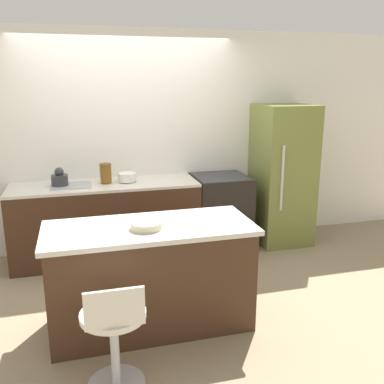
{
  "coord_description": "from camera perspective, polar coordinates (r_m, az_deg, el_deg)",
  "views": [
    {
      "loc": [
        -0.59,
        -4.43,
        2.02
      ],
      "look_at": [
        0.5,
        -0.43,
        0.93
      ],
      "focal_mm": 40.0,
      "sensor_mm": 36.0,
      "label": 1
    }
  ],
  "objects": [
    {
      "name": "ground_plane",
      "position": [
        4.91,
        -7.05,
        -9.7
      ],
      "size": [
        14.0,
        14.0,
        0.0
      ],
      "primitive_type": "plane",
      "color": "#998466"
    },
    {
      "name": "wall_back",
      "position": [
        5.21,
        -8.62,
        6.63
      ],
      "size": [
        8.0,
        0.06,
        2.6
      ],
      "color": "white",
      "rests_on": "ground_plane"
    },
    {
      "name": "back_counter",
      "position": [
        5.04,
        -11.32,
        -3.81
      ],
      "size": [
        2.09,
        0.65,
        0.89
      ],
      "color": "#422819",
      "rests_on": "ground_plane"
    },
    {
      "name": "kitchen_island",
      "position": [
        3.63,
        -5.53,
        -11.07
      ],
      "size": [
        1.69,
        0.72,
        0.89
      ],
      "color": "#422819",
      "rests_on": "ground_plane"
    },
    {
      "name": "oven_range",
      "position": [
        5.29,
        3.8,
        -2.6
      ],
      "size": [
        0.66,
        0.66,
        0.89
      ],
      "color": "black",
      "rests_on": "ground_plane"
    },
    {
      "name": "refrigerator",
      "position": [
        5.48,
        11.92,
        2.27
      ],
      "size": [
        0.65,
        0.7,
        1.73
      ],
      "color": "olive",
      "rests_on": "ground_plane"
    },
    {
      "name": "stool_chair",
      "position": [
        2.99,
        -10.31,
        -18.35
      ],
      "size": [
        0.43,
        0.43,
        0.81
      ],
      "color": "#B7B7BC",
      "rests_on": "ground_plane"
    },
    {
      "name": "kettle",
      "position": [
        4.92,
        -17.24,
        1.74
      ],
      "size": [
        0.18,
        0.18,
        0.2
      ],
      "color": "#333338",
      "rests_on": "back_counter"
    },
    {
      "name": "mixing_bowl",
      "position": [
        4.95,
        -8.64,
        1.98
      ],
      "size": [
        0.2,
        0.2,
        0.1
      ],
      "color": "white",
      "rests_on": "back_counter"
    },
    {
      "name": "canister_jar",
      "position": [
        4.91,
        -11.43,
        2.49
      ],
      "size": [
        0.13,
        0.13,
        0.22
      ],
      "color": "brown",
      "rests_on": "back_counter"
    },
    {
      "name": "fruit_bowl",
      "position": [
        3.39,
        -6.1,
        -4.41
      ],
      "size": [
        0.25,
        0.25,
        0.06
      ],
      "color": "beige",
      "rests_on": "kitchen_island"
    }
  ]
}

